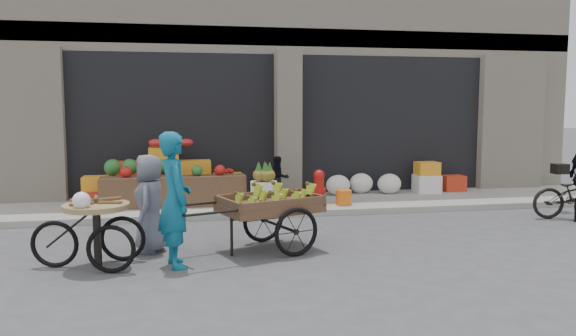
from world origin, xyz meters
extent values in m
plane|color=#424244|center=(0.00, 0.00, 0.00)|extent=(80.00, 80.00, 0.00)
cube|color=gray|center=(0.00, 4.10, 0.06)|extent=(18.00, 2.20, 0.12)
cube|color=beige|center=(0.00, 8.20, 3.50)|extent=(14.00, 6.00, 7.00)
cube|color=gray|center=(0.00, 5.35, 3.60)|extent=(14.00, 0.30, 0.40)
cube|color=black|center=(-2.48, 6.00, 1.67)|extent=(4.40, 1.60, 3.10)
cube|color=black|center=(2.48, 6.00, 1.67)|extent=(4.40, 1.60, 3.10)
cube|color=beige|center=(0.00, 5.15, 1.67)|extent=(0.55, 0.80, 3.22)
cube|color=brown|center=(-2.48, 3.95, 0.42)|extent=(2.80, 0.45, 0.60)
sphere|color=#1E5923|center=(-3.17, 4.45, 0.86)|extent=(0.34, 0.34, 0.34)
cylinder|color=silver|center=(-0.75, 3.60, 0.37)|extent=(0.52, 0.52, 0.50)
cylinder|color=#A5140F|center=(0.35, 3.55, 0.40)|extent=(0.20, 0.20, 0.56)
sphere|color=#A5140F|center=(0.35, 3.55, 0.72)|extent=(0.22, 0.22, 0.22)
cylinder|color=orange|center=(0.85, 3.50, 0.27)|extent=(0.32, 0.32, 0.30)
ellipsoid|color=silver|center=(1.68, 4.70, 0.34)|extent=(1.70, 0.60, 0.44)
imported|color=black|center=(-0.35, 4.20, 0.58)|extent=(0.51, 0.43, 0.93)
cube|color=brown|center=(-1.09, 0.73, 0.63)|extent=(1.59, 1.30, 0.12)
torus|color=black|center=(-0.78, 0.32, 0.35)|extent=(0.67, 0.29, 0.69)
torus|color=black|center=(-1.11, 1.24, 0.35)|extent=(0.67, 0.29, 0.69)
cylinder|color=black|center=(-1.66, 0.53, 0.29)|extent=(0.05, 0.05, 0.57)
imported|color=#105D7B|center=(-2.43, 0.15, 0.88)|extent=(0.56, 0.72, 1.76)
cylinder|color=#9E7F51|center=(-3.42, 0.30, 0.80)|extent=(0.96, 0.96, 0.07)
cube|color=black|center=(-3.42, 0.30, 0.40)|extent=(0.09, 0.09, 0.80)
torus|color=black|center=(-3.22, -0.02, 0.31)|extent=(0.62, 0.16, 0.62)
torus|color=black|center=(-3.13, 0.53, 0.31)|extent=(0.62, 0.16, 0.62)
torus|color=black|center=(-3.96, 0.38, 0.31)|extent=(0.62, 0.16, 0.62)
imported|color=slate|center=(-2.79, 0.97, 0.70)|extent=(0.53, 0.74, 1.41)
camera|label=1|loc=(-2.35, -7.15, 2.09)|focal=35.00mm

